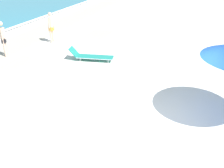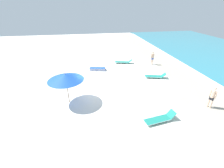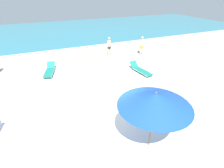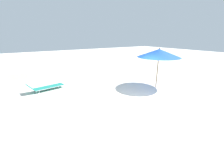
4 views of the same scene
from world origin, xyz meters
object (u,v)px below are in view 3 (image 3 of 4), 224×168
(beach_umbrella, at_px, (155,100))
(sun_lounger_near_water_left, at_px, (141,70))
(beachgoer_wading_adult, at_px, (109,45))
(sun_lounger_beside_umbrella, at_px, (49,71))
(beachgoer_strolling_adult, at_px, (142,45))

(beach_umbrella, bearing_deg, sun_lounger_near_water_left, 61.56)
(beachgoer_wading_adult, bearing_deg, sun_lounger_beside_umbrella, 168.88)
(sun_lounger_beside_umbrella, distance_m, beachgoer_strolling_adult, 8.51)
(sun_lounger_near_water_left, xyz_separation_m, beachgoer_wading_adult, (-0.79, 4.35, 0.78))
(sun_lounger_near_water_left, relative_size, beachgoer_strolling_adult, 1.25)
(beach_umbrella, relative_size, beachgoer_wading_adult, 1.51)
(sun_lounger_near_water_left, distance_m, beachgoer_wading_adult, 4.49)
(sun_lounger_near_water_left, xyz_separation_m, beachgoer_strolling_adult, (2.08, 3.33, 0.78))
(sun_lounger_beside_umbrella, relative_size, sun_lounger_near_water_left, 0.99)
(sun_lounger_beside_umbrella, bearing_deg, beachgoer_wading_adult, 33.19)
(sun_lounger_beside_umbrella, relative_size, beachgoer_wading_adult, 1.24)
(sun_lounger_near_water_left, bearing_deg, beachgoer_wading_adult, 91.71)
(beachgoer_wading_adult, bearing_deg, beach_umbrella, -133.00)
(sun_lounger_near_water_left, distance_m, beachgoer_strolling_adult, 4.00)
(beachgoer_wading_adult, relative_size, beachgoer_strolling_adult, 1.00)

